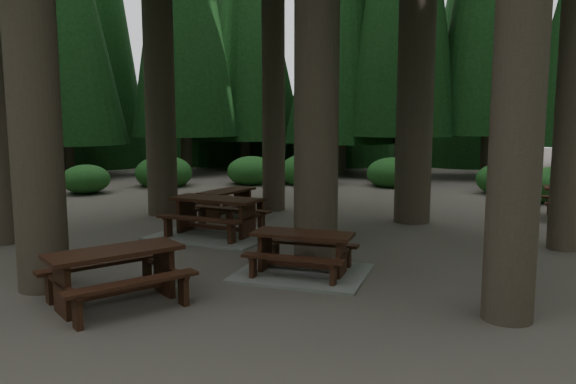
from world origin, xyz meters
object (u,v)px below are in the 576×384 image
(picnic_table_a, at_px, (302,261))
(picnic_table_e, at_px, (115,268))
(picnic_table_b, at_px, (227,199))
(picnic_table_c, at_px, (216,223))

(picnic_table_a, bearing_deg, picnic_table_e, -132.52)
(picnic_table_b, distance_m, picnic_table_e, 6.83)
(picnic_table_b, relative_size, picnic_table_e, 0.85)
(picnic_table_c, xyz_separation_m, picnic_table_e, (0.41, -4.62, 0.22))
(picnic_table_a, height_order, picnic_table_c, picnic_table_c)
(picnic_table_c, bearing_deg, picnic_table_a, -34.00)
(picnic_table_b, distance_m, picnic_table_c, 2.22)
(picnic_table_b, height_order, picnic_table_e, picnic_table_e)
(picnic_table_a, distance_m, picnic_table_c, 3.58)
(picnic_table_a, xyz_separation_m, picnic_table_c, (-2.60, 2.46, 0.07))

